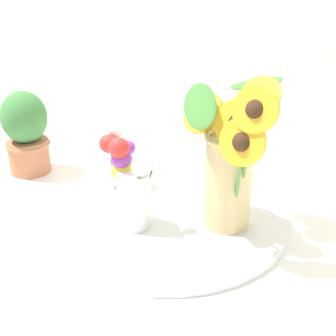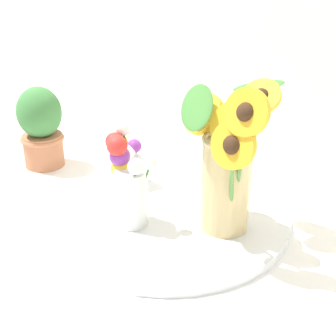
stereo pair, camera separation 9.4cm
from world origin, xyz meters
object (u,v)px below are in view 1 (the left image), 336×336
Objects in this scene: serving_tray at (168,214)px; potted_plant at (26,132)px; mason_jar_sunflowers at (230,162)px; vase_small_center at (131,186)px; vase_bulb_right at (121,161)px.

potted_plant is (-0.42, -0.05, 0.10)m from serving_tray.
mason_jar_sunflowers is 0.19m from vase_small_center.
vase_small_center reaches higher than vase_bulb_right.
serving_tray is 0.17m from vase_bulb_right.
serving_tray is at bearing -164.95° from mason_jar_sunflowers.
potted_plant is at bearing -173.80° from serving_tray.
vase_bulb_right is (-0.13, 0.11, -0.02)m from vase_small_center.
vase_bulb_right is (-0.15, 0.02, 0.07)m from serving_tray.
mason_jar_sunflowers is at bearing 15.05° from serving_tray.
vase_bulb_right is at bearing 141.68° from vase_small_center.
vase_bulb_right is 0.72× the size of potted_plant.
mason_jar_sunflowers is (0.12, 0.03, 0.15)m from serving_tray.
vase_small_center is at bearing -103.65° from serving_tray.
potted_plant is (-0.40, 0.04, 0.00)m from vase_small_center.
mason_jar_sunflowers is at bearing 2.95° from vase_bulb_right.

